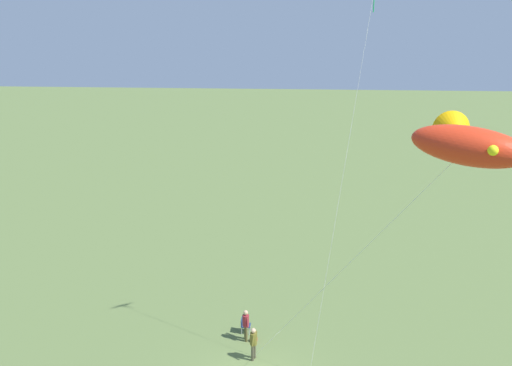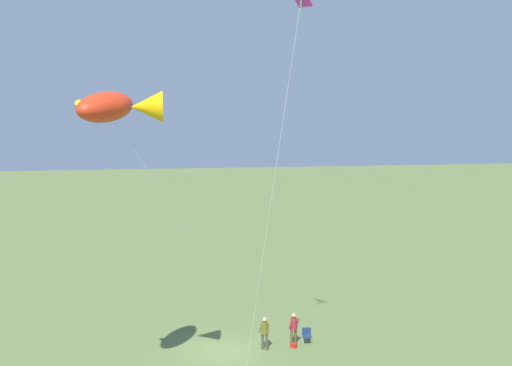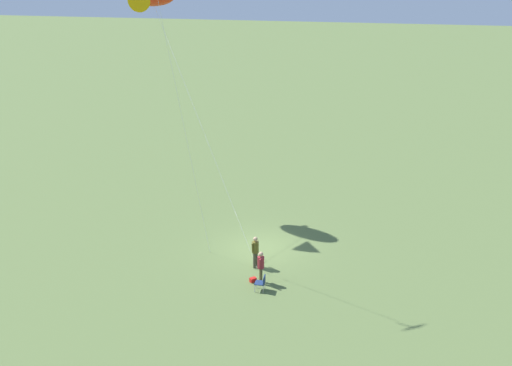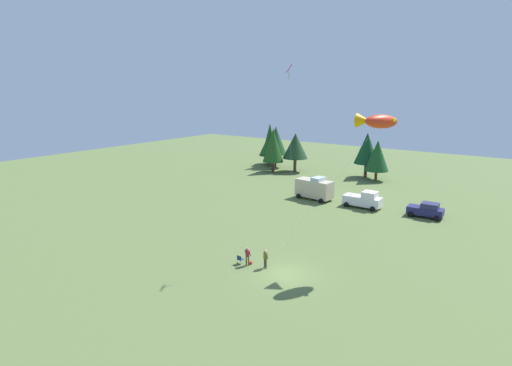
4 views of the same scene
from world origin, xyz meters
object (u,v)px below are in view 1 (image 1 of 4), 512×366
(person_spectator, at_px, (246,323))
(kite_diamond_rainbow, at_px, (372,7))
(backpack_on_grass, at_px, (254,339))
(kite_large_fish, at_px, (466,143))
(folding_chair, at_px, (244,324))
(person_kite_flyer, at_px, (253,341))

(person_spectator, xyz_separation_m, kite_diamond_rainbow, (0.88, 5.33, 15.61))
(backpack_on_grass, distance_m, kite_large_fish, 16.87)
(backpack_on_grass, xyz_separation_m, kite_large_fish, (8.42, 7.08, 12.80))
(folding_chair, height_order, person_spectator, person_spectator)
(person_kite_flyer, bearing_deg, backpack_on_grass, 113.93)
(person_kite_flyer, bearing_deg, folding_chair, 125.47)
(kite_diamond_rainbow, bearing_deg, folding_chair, -106.50)
(kite_large_fish, distance_m, kite_diamond_rainbow, 8.74)
(person_kite_flyer, height_order, person_spectator, same)
(kite_large_fish, bearing_deg, person_kite_flyer, -134.44)
(person_kite_flyer, distance_m, kite_large_fish, 15.40)
(kite_diamond_rainbow, bearing_deg, kite_large_fish, 15.80)
(person_kite_flyer, xyz_separation_m, kite_large_fish, (6.85, 6.98, 11.89))
(person_kite_flyer, distance_m, person_spectator, 1.71)
(folding_chair, bearing_deg, person_kite_flyer, -71.43)
(person_kite_flyer, height_order, kite_diamond_rainbow, kite_diamond_rainbow)
(kite_diamond_rainbow, bearing_deg, person_kite_flyer, -81.08)
(person_kite_flyer, relative_size, kite_diamond_rainbow, 0.10)
(kite_large_fish, bearing_deg, kite_diamond_rainbow, -164.20)
(person_spectator, relative_size, kite_diamond_rainbow, 0.10)
(person_kite_flyer, height_order, kite_large_fish, kite_large_fish)
(folding_chair, distance_m, kite_large_fish, 17.25)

